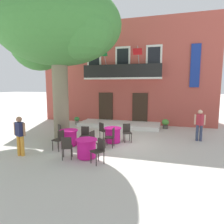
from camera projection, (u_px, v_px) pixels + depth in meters
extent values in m
plane|color=beige|center=(116.00, 143.00, 9.90)|extent=(120.00, 120.00, 0.00)
cube|color=#B24C42|center=(128.00, 74.00, 16.28)|extent=(13.00, 4.00, 7.50)
cube|color=#332319|center=(106.00, 108.00, 15.06)|extent=(1.10, 0.08, 2.30)
cube|color=#332319|center=(140.00, 109.00, 14.35)|extent=(1.10, 0.08, 2.30)
cube|color=silver|center=(94.00, 61.00, 14.83)|extent=(1.10, 0.08, 1.90)
cube|color=black|center=(94.00, 61.00, 14.80)|extent=(0.84, 0.04, 1.60)
cube|color=silver|center=(123.00, 60.00, 14.22)|extent=(1.10, 0.08, 1.90)
cube|color=black|center=(123.00, 60.00, 14.19)|extent=(0.84, 0.04, 1.60)
cube|color=silver|center=(154.00, 59.00, 13.61)|extent=(1.10, 0.08, 1.90)
cube|color=black|center=(154.00, 59.00, 13.58)|extent=(0.84, 0.04, 1.60)
cube|color=silver|center=(122.00, 78.00, 14.13)|extent=(5.60, 0.65, 0.12)
cube|color=black|center=(121.00, 71.00, 13.78)|extent=(5.60, 0.06, 0.90)
cylinder|color=#B2B2B7|center=(105.00, 58.00, 14.10)|extent=(0.04, 0.95, 1.33)
cube|color=#146B2D|center=(103.00, 53.00, 13.63)|extent=(0.60, 0.29, 0.38)
cylinder|color=#B2B2B7|center=(138.00, 57.00, 13.44)|extent=(0.04, 0.95, 1.33)
cube|color=red|center=(138.00, 52.00, 12.97)|extent=(0.60, 0.29, 0.38)
cylinder|color=#47423D|center=(92.00, 76.00, 14.76)|extent=(0.29, 0.29, 0.23)
ellipsoid|color=#2D7533|center=(92.00, 72.00, 14.72)|extent=(0.37, 0.37, 0.39)
cylinder|color=#47423D|center=(107.00, 76.00, 14.44)|extent=(0.27, 0.27, 0.32)
ellipsoid|color=#4C8E38|center=(107.00, 70.00, 14.39)|extent=(0.36, 0.36, 0.41)
cylinder|color=#995638|center=(122.00, 76.00, 14.12)|extent=(0.26, 0.26, 0.29)
ellipsoid|color=#4C8E38|center=(122.00, 70.00, 14.07)|extent=(0.34, 0.34, 0.44)
cylinder|color=slate|center=(138.00, 75.00, 13.81)|extent=(0.35, 0.35, 0.29)
ellipsoid|color=#2D7533|center=(138.00, 70.00, 13.76)|extent=(0.45, 0.45, 0.42)
cylinder|color=slate|center=(155.00, 75.00, 13.49)|extent=(0.26, 0.26, 0.24)
ellipsoid|color=#4C8E38|center=(155.00, 71.00, 13.46)|extent=(0.34, 0.34, 0.29)
cube|color=navy|center=(195.00, 66.00, 12.93)|extent=(0.60, 0.06, 2.80)
cube|color=silver|center=(119.00, 124.00, 13.90)|extent=(5.57, 2.04, 0.25)
cylinder|color=#7F755B|center=(61.00, 102.00, 10.41)|extent=(0.80, 0.80, 4.01)
ellipsoid|color=#3D7F38|center=(58.00, 27.00, 9.90)|extent=(6.39, 5.76, 3.84)
sphere|color=#3D7F38|center=(39.00, 42.00, 11.21)|extent=(3.20, 3.20, 3.20)
sphere|color=#3D7F38|center=(82.00, 27.00, 8.89)|extent=(2.88, 2.88, 2.88)
cylinder|color=#DB1984|center=(86.00, 149.00, 7.82)|extent=(0.74, 0.74, 0.68)
cylinder|color=#DB1984|center=(86.00, 140.00, 7.77)|extent=(0.86, 0.86, 0.04)
cylinder|color=#2D2823|center=(87.00, 157.00, 7.87)|extent=(0.44, 0.44, 0.03)
cylinder|color=#2D2823|center=(96.00, 160.00, 7.03)|extent=(0.04, 0.04, 0.45)
cylinder|color=#2D2823|center=(91.00, 157.00, 7.29)|extent=(0.04, 0.04, 0.45)
cylinder|color=#2D2823|center=(104.00, 158.00, 7.24)|extent=(0.04, 0.04, 0.45)
cylinder|color=#2D2823|center=(99.00, 155.00, 7.50)|extent=(0.04, 0.04, 0.45)
cube|color=#2D2823|center=(97.00, 151.00, 7.23)|extent=(0.56, 0.56, 0.04)
cube|color=#2D2823|center=(101.00, 144.00, 7.31)|extent=(0.34, 0.25, 0.42)
cylinder|color=#2D2823|center=(101.00, 146.00, 8.60)|extent=(0.04, 0.04, 0.45)
cylinder|color=#2D2823|center=(97.00, 149.00, 8.29)|extent=(0.04, 0.04, 0.45)
cylinder|color=#2D2823|center=(94.00, 145.00, 8.74)|extent=(0.04, 0.04, 0.45)
cylinder|color=#2D2823|center=(90.00, 148.00, 8.43)|extent=(0.04, 0.04, 0.45)
cube|color=#2D2823|center=(96.00, 141.00, 8.48)|extent=(0.46, 0.46, 0.04)
cube|color=#2D2823|center=(92.00, 136.00, 8.53)|extent=(0.10, 0.38, 0.42)
cylinder|color=#2D2823|center=(63.00, 152.00, 7.90)|extent=(0.04, 0.04, 0.45)
cylinder|color=#2D2823|center=(72.00, 151.00, 7.94)|extent=(0.04, 0.04, 0.45)
cylinder|color=#2D2823|center=(62.00, 155.00, 7.57)|extent=(0.04, 0.04, 0.45)
cylinder|color=#2D2823|center=(71.00, 154.00, 7.61)|extent=(0.04, 0.04, 0.45)
cube|color=#2D2823|center=(67.00, 147.00, 7.72)|extent=(0.52, 0.52, 0.04)
cube|color=#2D2823|center=(66.00, 143.00, 7.51)|extent=(0.37, 0.18, 0.42)
cylinder|color=#DB1984|center=(113.00, 135.00, 9.91)|extent=(0.74, 0.74, 0.68)
cylinder|color=#DB1984|center=(113.00, 128.00, 9.86)|extent=(0.86, 0.86, 0.04)
cylinder|color=#2D2823|center=(113.00, 142.00, 9.96)|extent=(0.44, 0.44, 0.03)
cylinder|color=#2D2823|center=(131.00, 138.00, 9.91)|extent=(0.04, 0.04, 0.45)
cylinder|color=#2D2823|center=(125.00, 139.00, 9.85)|extent=(0.04, 0.04, 0.45)
cylinder|color=#2D2823|center=(130.00, 137.00, 10.24)|extent=(0.04, 0.04, 0.45)
cylinder|color=#2D2823|center=(123.00, 137.00, 10.19)|extent=(0.04, 0.04, 0.45)
cube|color=#2D2823|center=(127.00, 133.00, 10.01)|extent=(0.53, 0.53, 0.04)
cube|color=#2D2823|center=(127.00, 128.00, 10.16)|extent=(0.36, 0.20, 0.42)
cylinder|color=#2D2823|center=(105.00, 134.00, 10.76)|extent=(0.04, 0.04, 0.45)
cylinder|color=#2D2823|center=(109.00, 135.00, 10.49)|extent=(0.04, 0.04, 0.45)
cylinder|color=#2D2823|center=(100.00, 135.00, 10.55)|extent=(0.04, 0.04, 0.45)
cylinder|color=#2D2823|center=(103.00, 136.00, 10.28)|extent=(0.04, 0.04, 0.45)
cube|color=#2D2823|center=(104.00, 131.00, 10.49)|extent=(0.56, 0.56, 0.04)
cube|color=#2D2823|center=(101.00, 127.00, 10.35)|extent=(0.33, 0.26, 0.42)
cylinder|color=#2D2823|center=(105.00, 143.00, 9.07)|extent=(0.04, 0.04, 0.45)
cylinder|color=#2D2823|center=(107.00, 141.00, 9.40)|extent=(0.04, 0.04, 0.45)
cylinder|color=#2D2823|center=(112.00, 144.00, 9.00)|extent=(0.04, 0.04, 0.45)
cylinder|color=#2D2823|center=(114.00, 142.00, 9.33)|extent=(0.04, 0.04, 0.45)
cube|color=#2D2823|center=(110.00, 137.00, 9.17)|extent=(0.43, 0.43, 0.04)
cube|color=#2D2823|center=(113.00, 133.00, 9.10)|extent=(0.07, 0.38, 0.42)
cylinder|color=#DB1984|center=(69.00, 138.00, 9.41)|extent=(0.74, 0.74, 0.68)
cylinder|color=#DB1984|center=(69.00, 130.00, 9.36)|extent=(0.86, 0.86, 0.04)
cylinder|color=#2D2823|center=(69.00, 145.00, 9.46)|extent=(0.44, 0.44, 0.03)
cylinder|color=#2D2823|center=(53.00, 146.00, 8.69)|extent=(0.04, 0.04, 0.45)
cylinder|color=#2D2823|center=(58.00, 144.00, 8.99)|extent=(0.04, 0.04, 0.45)
cylinder|color=#2D2823|center=(59.00, 147.00, 8.54)|extent=(0.04, 0.04, 0.45)
cylinder|color=#2D2823|center=(64.00, 145.00, 8.84)|extent=(0.04, 0.04, 0.45)
cube|color=#2D2823|center=(58.00, 140.00, 8.73)|extent=(0.47, 0.47, 0.04)
cube|color=#2D2823|center=(61.00, 135.00, 8.62)|extent=(0.11, 0.38, 0.42)
cylinder|color=#2D2823|center=(87.00, 143.00, 9.17)|extent=(0.04, 0.04, 0.45)
cylinder|color=#2D2823|center=(80.00, 142.00, 9.21)|extent=(0.04, 0.04, 0.45)
cylinder|color=#2D2823|center=(89.00, 141.00, 9.51)|extent=(0.04, 0.04, 0.45)
cylinder|color=#2D2823|center=(82.00, 140.00, 9.54)|extent=(0.04, 0.04, 0.45)
cube|color=#2D2823|center=(84.00, 136.00, 9.32)|extent=(0.47, 0.47, 0.04)
cube|color=#2D2823|center=(85.00, 131.00, 9.47)|extent=(0.38, 0.11, 0.42)
cylinder|color=#2D2823|center=(65.00, 136.00, 10.28)|extent=(0.04, 0.04, 0.45)
cylinder|color=#2D2823|center=(68.00, 138.00, 10.00)|extent=(0.04, 0.04, 0.45)
cylinder|color=#2D2823|center=(59.00, 137.00, 10.09)|extent=(0.04, 0.04, 0.45)
cylinder|color=#2D2823|center=(61.00, 139.00, 9.81)|extent=(0.04, 0.04, 0.45)
cube|color=#2D2823|center=(63.00, 133.00, 10.01)|extent=(0.56, 0.56, 0.04)
cube|color=#2D2823|center=(60.00, 129.00, 9.88)|extent=(0.32, 0.27, 0.42)
cylinder|color=slate|center=(77.00, 123.00, 14.54)|extent=(0.29, 0.29, 0.26)
ellipsoid|color=#38843D|center=(77.00, 119.00, 14.50)|extent=(0.38, 0.38, 0.30)
cylinder|color=#47423D|center=(165.00, 127.00, 13.11)|extent=(0.35, 0.35, 0.24)
ellipsoid|color=#4C8E38|center=(165.00, 122.00, 13.06)|extent=(0.45, 0.45, 0.41)
cylinder|color=gold|center=(19.00, 146.00, 8.09)|extent=(0.14, 0.14, 0.83)
cylinder|color=gold|center=(23.00, 146.00, 8.04)|extent=(0.14, 0.14, 0.83)
cube|color=#1E2347|center=(20.00, 129.00, 7.97)|extent=(0.40, 0.33, 0.56)
sphere|color=#9E7051|center=(19.00, 119.00, 7.91)|extent=(0.22, 0.22, 0.22)
cylinder|color=#9E7051|center=(15.00, 129.00, 8.03)|extent=(0.09, 0.09, 0.52)
cylinder|color=#9E7051|center=(24.00, 129.00, 7.91)|extent=(0.09, 0.09, 0.52)
cylinder|color=#384260|center=(197.00, 133.00, 10.22)|extent=(0.14, 0.14, 0.84)
cylinder|color=#384260|center=(201.00, 133.00, 10.17)|extent=(0.14, 0.14, 0.84)
cube|color=#B72D3D|center=(200.00, 120.00, 10.10)|extent=(0.40, 0.39, 0.56)
sphere|color=beige|center=(200.00, 112.00, 10.05)|extent=(0.22, 0.22, 0.22)
cylinder|color=beige|center=(195.00, 119.00, 10.16)|extent=(0.09, 0.09, 0.52)
cylinder|color=beige|center=(204.00, 120.00, 10.04)|extent=(0.09, 0.09, 0.52)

